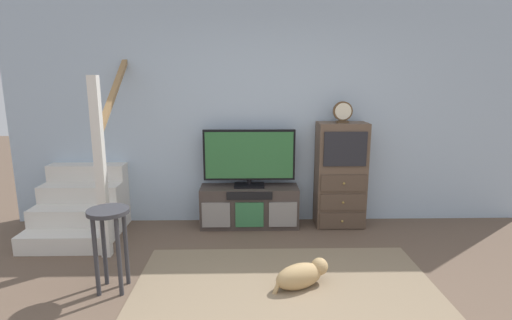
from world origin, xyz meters
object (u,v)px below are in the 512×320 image
at_px(desk_clock, 343,112).
at_px(dog, 302,275).
at_px(television, 249,157).
at_px(bar_stool_near, 110,231).
at_px(media_console, 249,207).
at_px(side_cabinet, 340,175).

height_order(desk_clock, dog, desk_clock).
distance_m(television, desk_clock, 1.21).
distance_m(television, dog, 1.71).
height_order(television, bar_stool_near, television).
bearing_deg(bar_stool_near, television, 51.56).
relative_size(media_console, side_cabinet, 0.93).
relative_size(television, side_cabinet, 0.86).
height_order(television, dog, television).
distance_m(media_console, bar_stool_near, 1.88).
xyz_separation_m(television, bar_stool_near, (-1.17, -1.47, -0.33)).
relative_size(television, dog, 2.14).
bearing_deg(dog, bar_stool_near, 179.86).
distance_m(side_cabinet, desk_clock, 0.76).
height_order(television, desk_clock, desk_clock).
bearing_deg(media_console, dog, -72.95).
relative_size(desk_clock, dog, 0.49).
bearing_deg(bar_stool_near, media_console, 51.10).
xyz_separation_m(bar_stool_near, dog, (1.61, -0.00, -0.42)).
height_order(desk_clock, bar_stool_near, desk_clock).
distance_m(desk_clock, dog, 2.03).
relative_size(television, desk_clock, 4.41).
distance_m(bar_stool_near, dog, 1.66).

